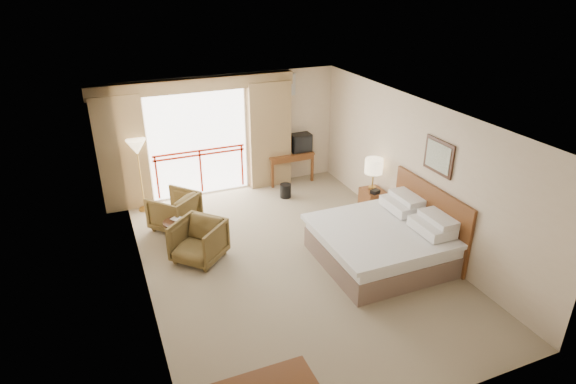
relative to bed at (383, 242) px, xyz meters
name	(u,v)px	position (x,y,z in m)	size (l,w,h in m)	color
floor	(292,261)	(-1.50, 0.60, -0.38)	(7.00, 7.00, 0.00)	#867659
ceiling	(292,115)	(-1.50, 0.60, 2.32)	(7.00, 7.00, 0.00)	white
wall_back	(232,133)	(-1.50, 4.10, 0.97)	(5.00, 5.00, 0.00)	beige
wall_front	(420,321)	(-1.50, -2.90, 0.97)	(5.00, 5.00, 0.00)	beige
wall_left	(139,220)	(-4.00, 0.60, 0.97)	(7.00, 7.00, 0.00)	beige
wall_right	(416,171)	(1.00, 0.60, 0.97)	(7.00, 7.00, 0.00)	beige
balcony_door	(199,144)	(-2.30, 4.08, 0.82)	(2.40, 2.40, 0.00)	white
balcony_railing	(200,161)	(-2.30, 4.06, 0.44)	(2.09, 0.03, 1.02)	#B0250F
curtain_left	(122,154)	(-3.95, 3.95, 0.87)	(1.00, 0.26, 2.50)	olive
curtain_right	(269,135)	(-0.65, 3.95, 0.87)	(1.00, 0.26, 2.50)	olive
valance	(195,85)	(-2.30, 3.98, 2.17)	(4.40, 0.22, 0.28)	olive
hvac_vent	(285,85)	(-0.20, 4.07, 1.97)	(0.50, 0.04, 0.50)	silver
bed	(383,242)	(0.00, 0.00, 0.00)	(2.13, 2.06, 0.97)	brown
headboard	(429,219)	(0.96, 0.00, 0.27)	(0.06, 2.10, 1.30)	#572D16
framed_art	(439,157)	(0.97, 0.00, 1.47)	(0.04, 0.72, 0.60)	black
nightstand	(372,203)	(0.75, 1.57, -0.08)	(0.42, 0.49, 0.59)	#572D16
table_lamp	(374,167)	(0.75, 1.62, 0.73)	(0.37, 0.37, 0.65)	tan
phone	(375,192)	(0.70, 1.42, 0.26)	(0.17, 0.13, 0.08)	black
desk	(288,158)	(-0.15, 4.01, 0.20)	(1.13, 0.55, 0.74)	#572D16
tv	(300,142)	(0.15, 3.95, 0.58)	(0.48, 0.38, 0.44)	black
coffee_maker	(275,149)	(-0.50, 3.96, 0.50)	(0.13, 0.13, 0.29)	black
cup	(282,153)	(-0.35, 3.91, 0.40)	(0.06, 0.06, 0.09)	white
wastebasket	(286,191)	(-0.59, 3.11, -0.22)	(0.26, 0.26, 0.32)	black
armchair_far	(176,227)	(-3.18, 2.64, -0.38)	(0.80, 0.83, 0.75)	#4C3B1C
armchair_near	(200,259)	(-3.00, 1.30, -0.38)	(0.80, 0.83, 0.75)	#4C3B1C
side_table	(175,229)	(-3.29, 1.98, -0.05)	(0.44, 0.44, 0.48)	black
book	(175,222)	(-3.29, 1.98, 0.11)	(0.18, 0.24, 0.02)	white
floor_lamp	(137,150)	(-3.66, 3.70, 1.00)	(0.41, 0.41, 1.60)	tan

